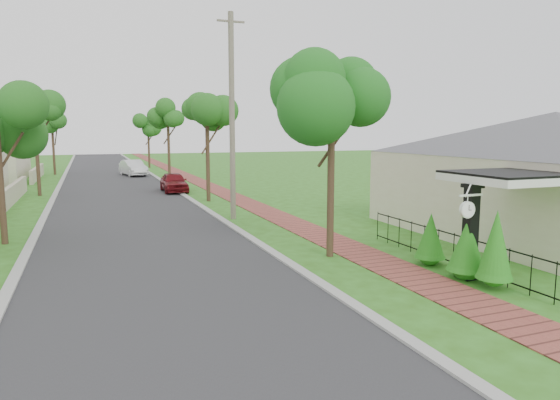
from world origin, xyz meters
TOP-DOWN VIEW (x-y plane):
  - ground at (0.00, 0.00)m, footprint 160.00×160.00m
  - road at (-3.00, 20.00)m, footprint 7.00×120.00m
  - kerb_right at (0.65, 20.00)m, footprint 0.30×120.00m
  - kerb_left at (-6.65, 20.00)m, footprint 0.30×120.00m
  - sidewalk at (3.25, 20.00)m, footprint 1.50×120.00m
  - near_house at (11.97, 2.98)m, footprint 14.67×14.14m
  - porch_post at (4.55, -1.00)m, footprint 0.48×0.48m
  - picket_fence at (4.90, -0.00)m, footprint 0.03×8.02m
  - street_trees at (-2.87, 26.84)m, footprint 10.70×37.65m
  - hedge_row at (4.45, -0.92)m, footprint 0.90×3.24m
  - parked_car_red at (0.40, 20.97)m, footprint 1.51×3.69m
  - parked_car_white at (-1.00, 34.13)m, footprint 2.26×4.38m
  - near_tree at (2.20, 2.42)m, footprint 2.37×2.37m
  - utility_pole at (1.23, 10.00)m, footprint 1.20×0.24m
  - station_clock at (4.06, -1.40)m, footprint 0.70×0.13m

SIDE VIEW (x-z plane):
  - ground at x=0.00m, z-range 0.00..0.00m
  - road at x=-3.00m, z-range -0.01..0.01m
  - kerb_right at x=0.65m, z-range -0.05..0.05m
  - kerb_left at x=-6.65m, z-range -0.05..0.05m
  - sidewalk at x=3.25m, z-range -0.01..0.01m
  - picket_fence at x=4.90m, z-range 0.03..1.03m
  - parked_car_red at x=0.40m, z-range 0.00..1.25m
  - parked_car_white at x=-1.00m, z-range 0.00..1.37m
  - hedge_row at x=4.45m, z-range -0.17..1.86m
  - porch_post at x=4.55m, z-range -0.14..2.38m
  - station_clock at x=4.06m, z-range 1.65..2.25m
  - near_house at x=11.97m, z-range 0.00..4.60m
  - utility_pole at x=1.23m, z-range 0.06..8.93m
  - street_trees at x=-2.87m, z-range 1.59..7.48m
  - near_tree at x=2.20m, z-range 1.82..7.91m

